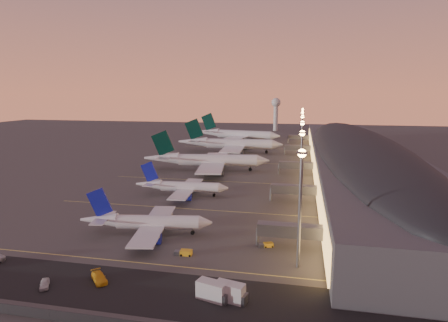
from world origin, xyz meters
The scene contains 18 objects.
ground centered at (0.00, 0.00, 0.00)m, with size 700.00×700.00×0.00m, color #474441.
airliner_narrow_south centered at (-3.81, -28.43, 3.28)m, with size 35.44×32.02×12.68m.
airliner_narrow_north centered at (-6.69, 10.36, 3.22)m, with size 34.85×31.17×12.45m.
airliner_wide_near centered at (-8.89, 55.88, 5.04)m, with size 61.14×56.24×19.58m.
airliner_wide_mid centered at (-8.33, 113.35, 5.50)m, with size 66.70×60.75×21.35m.
airliner_wide_far centered at (-13.17, 167.07, 5.62)m, with size 68.08×62.79×21.84m.
terminal_building centered at (61.84, 72.47, 8.78)m, with size 56.35×255.00×17.46m.
light_masts centered at (36.00, 65.00, 17.55)m, with size 2.20×217.20×25.90m.
radar_tower centered at (10.00, 260.00, 21.87)m, with size 9.00×9.00×32.50m.
service_lane centered at (0.00, -56.00, 0.01)m, with size 260.00×16.00×0.01m.
lane_markings centered at (0.00, 40.00, 0.01)m, with size 90.00×180.36×0.00m.
fence centered at (0.00, -68.00, 1.00)m, with size 124.00×0.12×2.00m.
baggage_tug_a centered at (9.96, -39.09, 0.56)m, with size 4.22×2.03×1.23m.
baggage_tug_b centered at (28.37, -30.48, 0.47)m, with size 3.69×2.50×1.03m.
catering_truck_a centered at (21.07, -56.28, 1.59)m, with size 6.45×3.87×3.40m.
catering_truck_b centered at (24.38, -56.03, 1.56)m, with size 6.31×3.60×3.34m.
service_van_b centered at (-2.85, -54.43, 0.82)m, with size 2.29×5.63×1.64m, color yellow.
service_van_c centered at (-12.04, -58.66, 0.70)m, with size 1.66×4.12×1.40m, color silver.
Camera 1 is at (35.74, -117.23, 37.12)m, focal length 30.00 mm.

